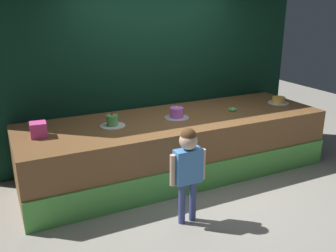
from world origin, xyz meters
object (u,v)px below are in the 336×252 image
object	(u,v)px
donut	(232,109)
child_figure	(188,163)
cake_center	(177,113)
cake_right	(279,100)
pink_box	(38,130)
cake_left	(112,122)

from	to	relation	value
donut	child_figure	bearing A→B (deg)	-140.16
cake_center	cake_right	bearing A→B (deg)	-0.00
pink_box	cake_left	bearing A→B (deg)	0.14
cake_right	child_figure	bearing A→B (deg)	-152.55
pink_box	cake_center	distance (m)	1.79
cake_left	donut	bearing A→B (deg)	-2.49
child_figure	pink_box	distance (m)	1.81
cake_center	child_figure	bearing A→B (deg)	-111.75
child_figure	donut	distance (m)	1.78
cake_right	pink_box	bearing A→B (deg)	179.36
pink_box	donut	xyz separation A→B (m)	(2.69, -0.08, -0.07)
child_figure	cake_center	distance (m)	1.28
cake_left	pink_box	bearing A→B (deg)	-179.86
child_figure	cake_right	xyz separation A→B (m)	(2.26, 1.18, 0.15)
child_figure	donut	bearing A→B (deg)	39.84
cake_left	cake_center	size ratio (longest dim) A/B	0.97
child_figure	cake_center	bearing A→B (deg)	68.25
donut	cake_right	bearing A→B (deg)	2.27
child_figure	pink_box	xyz separation A→B (m)	(-1.32, 1.22, 0.19)
pink_box	cake_right	size ratio (longest dim) A/B	0.57
cake_center	cake_right	distance (m)	1.79
cake_left	cake_center	xyz separation A→B (m)	(0.90, -0.04, 0.00)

